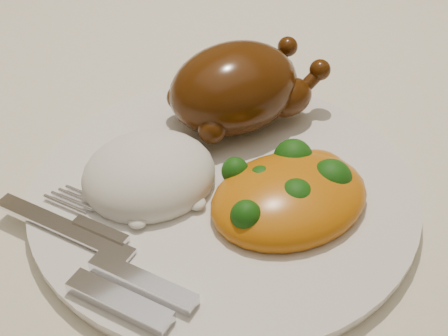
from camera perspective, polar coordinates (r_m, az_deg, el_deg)
dining_table at (r=0.75m, az=-3.31°, el=2.95°), size 1.60×0.90×0.76m
tablecloth at (r=0.71m, az=-3.54°, el=7.66°), size 1.73×1.03×0.18m
dinner_plate at (r=0.51m, az=0.00°, el=-2.28°), size 0.37×0.37×0.01m
roast_chicken at (r=0.56m, az=1.28°, el=7.42°), size 0.15×0.10×0.08m
rice_mound at (r=0.51m, az=-6.86°, el=-0.68°), size 0.13×0.12×0.06m
mac_and_cheese at (r=0.49m, az=6.25°, el=-2.30°), size 0.14×0.12×0.05m
cutlery at (r=0.45m, az=-10.27°, el=-8.96°), size 0.08×0.19×0.01m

